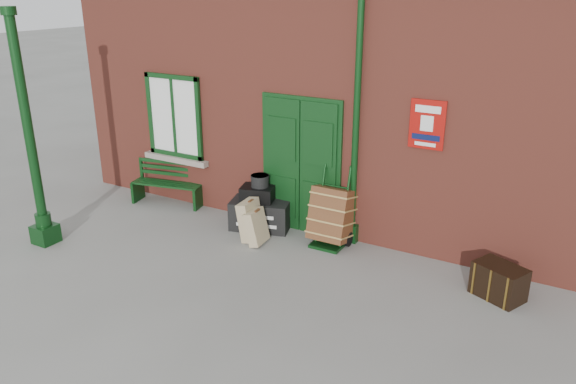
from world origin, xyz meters
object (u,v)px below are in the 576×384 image
Objects in this scene: houdini_trunk at (261,214)px; porter_trolley at (332,215)px; bench at (169,182)px; dark_trunk at (499,282)px.

houdini_trunk is 0.78× the size of porter_trolley.
bench is 1.10× the size of porter_trolley.
porter_trolley is at bearing -13.88° from bench.
houdini_trunk is (2.11, -0.13, -0.17)m from bench.
bench is at bearing 159.74° from houdini_trunk.
dark_trunk is at bearing -16.87° from bench.
dark_trunk is at bearing -8.52° from porter_trolley.
porter_trolley is (1.30, 0.04, 0.24)m from houdini_trunk.
bench is at bearing 178.31° from porter_trolley.
dark_trunk is (2.62, -0.38, -0.26)m from porter_trolley.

